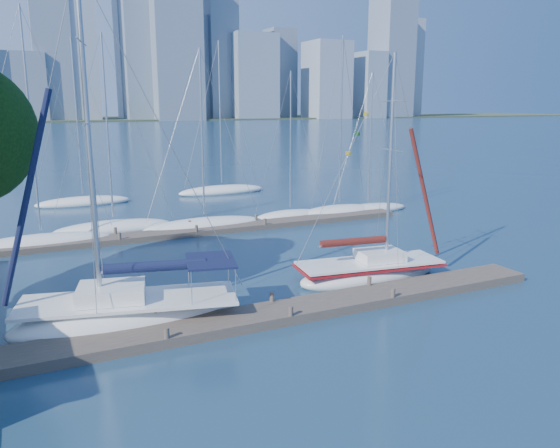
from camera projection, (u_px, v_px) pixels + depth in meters
name	position (u px, v px, depth m)	size (l,w,h in m)	color
ground	(281.00, 317.00, 22.66)	(700.00, 700.00, 0.00)	#162F48
near_dock	(281.00, 313.00, 22.61)	(26.00, 2.00, 0.40)	#473E34
far_dock	(207.00, 230.00, 37.57)	(30.00, 1.80, 0.36)	#473E34
far_shore	(35.00, 120.00, 304.92)	(800.00, 100.00, 1.50)	#38472D
sailboat_navy	(129.00, 299.00, 21.74)	(9.59, 5.00, 14.24)	white
sailboat_maroon	(370.00, 261.00, 27.47)	(8.13, 3.59, 11.58)	white
bg_boat_0	(42.00, 242.00, 33.87)	(8.56, 2.48, 14.60)	white
bg_boat_1	(114.00, 228.00, 37.79)	(8.48, 5.37, 13.59)	white
bg_boat_2	(205.00, 225.00, 38.76)	(9.15, 4.17, 12.72)	white
bg_boat_3	(290.00, 215.00, 42.31)	(5.74, 1.94, 11.37)	white
bg_boat_4	(339.00, 211.00, 43.75)	(7.33, 4.73, 14.10)	white
bg_boat_5	(368.00, 209.00, 44.89)	(7.63, 2.93, 11.49)	white
bg_boat_6	(84.00, 202.00, 47.97)	(8.31, 4.07, 14.43)	white
bg_boat_7	(222.00, 190.00, 54.20)	(9.11, 4.99, 14.92)	white
skyline	(71.00, 51.00, 279.43)	(503.60, 51.31, 106.34)	gray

